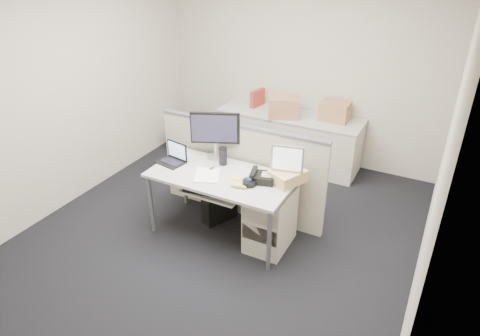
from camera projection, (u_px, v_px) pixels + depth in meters
The scene contains 28 objects.
floor at pixel (223, 232), 4.77m from camera, with size 4.00×4.50×0.01m, color black.
wall_back at pixel (301, 65), 5.89m from camera, with size 4.00×0.02×2.70m, color #B6AC98.
wall_front at pixel (19, 252), 2.37m from camera, with size 4.00×0.02×2.70m, color #B6AC98.
wall_left at pixel (70, 90), 4.95m from camera, with size 0.02×4.50×2.70m, color #B6AC98.
wall_right at pixel (443, 163), 3.32m from camera, with size 0.02×4.50×2.70m, color #B6AC98.
desk at pixel (221, 180), 4.46m from camera, with size 1.50×0.75×0.73m.
keyboard_tray at pixel (213, 192), 4.34m from camera, with size 0.62×0.32×0.02m, color #B8B6AE.
drawer_pedestal at pixel (270, 219), 4.43m from camera, with size 0.40×0.55×0.65m, color beige.
cubicle_partition at pixel (241, 172), 4.86m from camera, with size 2.00×0.06×1.10m, color #B4AD93.
back_counter at pixel (288, 139), 6.11m from camera, with size 2.00×0.60×0.72m, color beige.
monitor_main at pixel (215, 136), 4.65m from camera, with size 0.54×0.21×0.54m, color black.
monitor_small at pixel (287, 164), 4.21m from camera, with size 0.32×0.16×0.39m, color #B7B7BC.
laptop at pixel (170, 154), 4.61m from camera, with size 0.28×0.21×0.21m, color black.
trackball at pixel (249, 183), 4.23m from camera, with size 0.14×0.14×0.05m, color black.
desk_phone at pixel (262, 178), 4.30m from camera, with size 0.25×0.20×0.08m, color black.
paper_stack at pixel (207, 175), 4.41m from camera, with size 0.25×0.31×0.01m, color white.
sticky_pad at pixel (237, 178), 4.35m from camera, with size 0.08×0.08×0.01m, color yellow.
travel_mug at pixel (223, 157), 4.60m from camera, with size 0.09×0.09×0.19m, color black.
banana at pixel (238, 186), 4.19m from camera, with size 0.17×0.04×0.04m, color gold.
cellphone at pixel (211, 169), 4.52m from camera, with size 0.05×0.09×0.01m, color black.
manila_folders at pixel (288, 176), 4.28m from camera, with size 0.26×0.33×0.12m, color tan.
keyboard at pixel (206, 191), 4.32m from camera, with size 0.46×0.16×0.03m, color black.
pc_tower_desk at pixel (219, 206), 4.90m from camera, with size 0.16×0.40×0.37m, color black.
pc_tower_spare_dark at pixel (210, 130), 6.83m from camera, with size 0.17×0.44×0.41m, color black.
pc_tower_spare_silver at pixel (183, 135), 6.60m from camera, with size 0.19×0.48×0.44m, color #B7B7BC.
cardboard_box_left at pixel (284, 108), 5.80m from camera, with size 0.40×0.30×0.30m, color #A4744B.
cardboard_box_right at pixel (335, 112), 5.70m from camera, with size 0.38×0.29×0.27m, color #A4744B.
red_binder at pixel (257, 99), 6.18m from camera, with size 0.07×0.28×0.26m, color maroon.
Camera 1 is at (1.96, -3.34, 2.88)m, focal length 32.00 mm.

